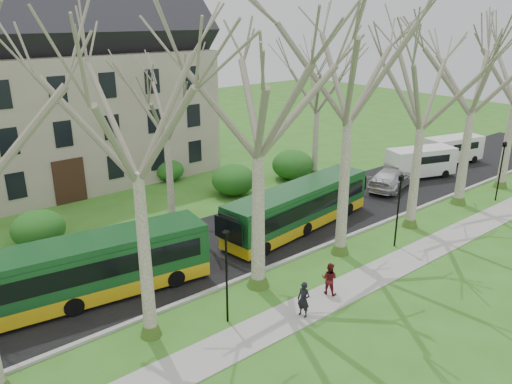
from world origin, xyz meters
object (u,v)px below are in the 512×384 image
Objects in this scene: van_a at (420,163)px; pedestrian_a at (304,299)px; bus_lead at (79,271)px; sedan at (391,179)px; bus_follow at (299,207)px; van_b at (453,150)px; pedestrian_b at (329,279)px.

pedestrian_a is at bearing -139.14° from van_a.
sedan is (24.45, 0.69, -0.73)m from bus_lead.
bus_follow is 9.75m from pedestrian_a.
van_b is (10.11, 0.84, 0.41)m from sedan.
sedan is 3.30× the size of pedestrian_a.
bus_follow reaches higher than pedestrian_b.
sedan is 19.15m from pedestrian_a.
van_a is 1.02× the size of van_b.
van_b is at bearing 93.79° from pedestrian_a.
van_a is 20.77m from pedestrian_b.
van_b is 28.87m from pedestrian_a.
pedestrian_b is (-25.16, -8.46, -0.39)m from van_b.
sedan is at bearing -87.94° from pedestrian_b.
van_b is at bearing 10.53° from bus_lead.
van_a is 3.41× the size of pedestrian_a.
van_b is (20.87, 1.84, -0.22)m from bus_follow.
bus_lead is at bearing 171.34° from bus_follow.
sedan is 16.87m from pedestrian_b.
bus_follow is 2.10× the size of sedan.
bus_lead is 34.59m from van_b.
van_b reaches higher than pedestrian_b.
bus_lead reaches higher than pedestrian_b.
bus_lead is 1.07× the size of bus_follow.
pedestrian_b is (-4.29, -6.62, -0.61)m from bus_follow.
pedestrian_a is (-6.55, -7.20, -0.60)m from bus_follow.
bus_lead is at bearing 28.83° from pedestrian_b.
van_a reaches higher than sedan.
bus_follow reaches higher than van_b.
sedan is at bearing 9.61° from bus_lead.
bus_follow is 7.05× the size of pedestrian_b.
bus_lead is at bearing 75.14° from sedan.
van_a is at bearing -103.18° from sedan.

